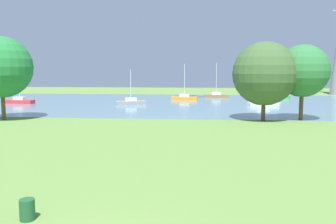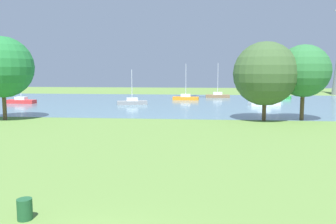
{
  "view_description": "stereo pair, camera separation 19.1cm",
  "coord_description": "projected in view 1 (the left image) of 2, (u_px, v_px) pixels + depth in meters",
  "views": [
    {
      "loc": [
        3.04,
        -9.37,
        5.56
      ],
      "look_at": [
        0.49,
        18.77,
        2.17
      ],
      "focal_mm": 37.39,
      "sensor_mm": 36.0,
      "label": 1
    },
    {
      "loc": [
        3.23,
        -9.36,
        5.56
      ],
      "look_at": [
        0.49,
        18.77,
        2.17
      ],
      "focal_mm": 37.39,
      "sensor_mm": 36.0,
      "label": 2
    }
  ],
  "objects": [
    {
      "name": "water_surface",
      "position": [
        182.0,
        103.0,
        59.64
      ],
      "size": [
        140.0,
        40.0,
        0.02
      ],
      "primitive_type": "cube",
      "color": "slate",
      "rests_on": "ground"
    },
    {
      "name": "litter_bin",
      "position": [
        27.0,
        210.0,
        13.01
      ],
      "size": [
        0.56,
        0.56,
        0.8
      ],
      "primitive_type": "cylinder",
      "color": "#1E512D",
      "rests_on": "ground"
    },
    {
      "name": "tree_west_far",
      "position": [
        1.0,
        67.0,
        38.64
      ],
      "size": [
        6.8,
        6.8,
        9.29
      ],
      "color": "brown",
      "rests_on": "ground"
    },
    {
      "name": "sailboat_orange",
      "position": [
        184.0,
        98.0,
        65.09
      ],
      "size": [
        4.87,
        1.73,
        6.7
      ],
      "color": "orange",
      "rests_on": "water_surface"
    },
    {
      "name": "tree_east_near",
      "position": [
        264.0,
        74.0,
        38.26
      ],
      "size": [
        7.01,
        7.01,
        8.68
      ],
      "color": "brown",
      "rests_on": "ground"
    },
    {
      "name": "sailboat_green",
      "position": [
        276.0,
        96.0,
        68.1
      ],
      "size": [
        5.03,
        3.0,
        6.75
      ],
      "color": "green",
      "rests_on": "water_surface"
    },
    {
      "name": "sailboat_brown",
      "position": [
        216.0,
        95.0,
        70.87
      ],
      "size": [
        4.83,
        1.58,
        6.97
      ],
      "color": "brown",
      "rests_on": "water_surface"
    },
    {
      "name": "tree_mid_shore",
      "position": [
        303.0,
        71.0,
        38.44
      ],
      "size": [
        5.78,
        5.78,
        8.36
      ],
      "color": "brown",
      "rests_on": "ground"
    },
    {
      "name": "sailboat_red",
      "position": [
        20.0,
        101.0,
        58.4
      ],
      "size": [
        4.89,
        1.82,
        5.42
      ],
      "color": "red",
      "rests_on": "water_surface"
    },
    {
      "name": "sailboat_white",
      "position": [
        263.0,
        103.0,
        54.65
      ],
      "size": [
        5.02,
        2.65,
        7.48
      ],
      "color": "white",
      "rests_on": "water_surface"
    },
    {
      "name": "sailboat_gray",
      "position": [
        131.0,
        102.0,
        56.41
      ],
      "size": [
        5.03,
        2.76,
        5.63
      ],
      "color": "gray",
      "rests_on": "water_surface"
    },
    {
      "name": "ground_plane",
      "position": [
        166.0,
        131.0,
        31.96
      ],
      "size": [
        160.0,
        160.0,
        0.0
      ],
      "primitive_type": "plane",
      "color": "olive"
    }
  ]
}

